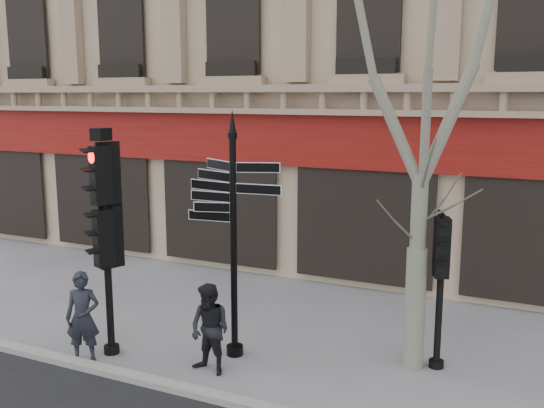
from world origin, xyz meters
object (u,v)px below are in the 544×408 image
at_px(traffic_signal_main, 105,214).
at_px(pedestrian_b, 210,329).
at_px(fingerpost, 233,194).
at_px(pedestrian_a, 83,317).
at_px(traffic_signal_secondary, 441,264).
at_px(plane_tree, 427,24).

xyz_separation_m(traffic_signal_main, pedestrian_b, (2.07, 0.08, -1.83)).
relative_size(fingerpost, pedestrian_b, 2.84).
bearing_deg(pedestrian_a, fingerpost, 6.03).
height_order(traffic_signal_secondary, pedestrian_b, traffic_signal_secondary).
bearing_deg(traffic_signal_secondary, traffic_signal_main, 178.70).
distance_m(pedestrian_a, pedestrian_b, 2.34).
height_order(fingerpost, pedestrian_b, fingerpost).
distance_m(traffic_signal_secondary, pedestrian_a, 6.32).
relative_size(traffic_signal_secondary, pedestrian_a, 1.62).
distance_m(traffic_signal_main, traffic_signal_secondary, 5.92).
height_order(traffic_signal_main, pedestrian_a, traffic_signal_main).
bearing_deg(pedestrian_b, traffic_signal_secondary, 37.09).
distance_m(traffic_signal_main, plane_tree, 6.32).
xyz_separation_m(traffic_signal_secondary, pedestrian_a, (-5.74, -2.43, -1.05)).
xyz_separation_m(traffic_signal_main, pedestrian_a, (-0.20, -0.48, -1.79)).
relative_size(traffic_signal_main, pedestrian_b, 2.63).
height_order(traffic_signal_main, pedestrian_b, traffic_signal_main).
xyz_separation_m(fingerpost, plane_tree, (3.07, 0.87, 2.81)).
xyz_separation_m(plane_tree, pedestrian_b, (-3.09, -1.70, -5.02)).
distance_m(fingerpost, plane_tree, 4.25).
height_order(fingerpost, traffic_signal_main, fingerpost).
bearing_deg(traffic_signal_secondary, pedestrian_a, -177.74).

